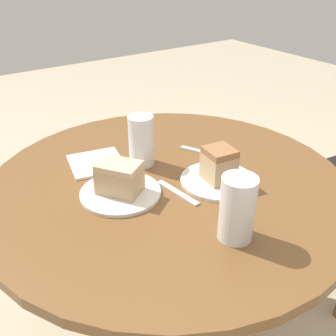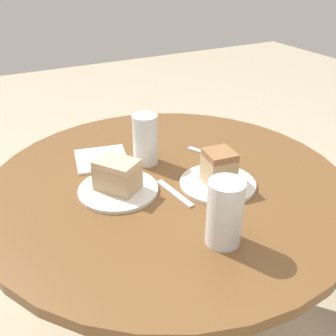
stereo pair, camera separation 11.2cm
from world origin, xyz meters
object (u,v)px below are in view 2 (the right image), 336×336
at_px(glass_lemonade, 145,142).
at_px(plate_near, 218,183).
at_px(glass_water, 224,216).
at_px(cake_slice_far, 117,175).
at_px(plate_far, 118,190).
at_px(cake_slice_near, 219,167).

bearing_deg(glass_lemonade, plate_near, 29.07).
bearing_deg(plate_near, glass_water, -31.59).
bearing_deg(glass_water, glass_lemonade, 179.19).
distance_m(cake_slice_far, glass_lemonade, 0.18).
height_order(plate_far, cake_slice_far, cake_slice_far).
distance_m(cake_slice_near, glass_lemonade, 0.25).
xyz_separation_m(cake_slice_near, glass_water, (0.21, -0.13, 0.01)).
height_order(plate_near, cake_slice_near, cake_slice_near).
bearing_deg(plate_near, plate_far, -111.32).
height_order(plate_far, glass_water, glass_water).
bearing_deg(glass_lemonade, plate_far, -49.99).
height_order(cake_slice_near, glass_water, glass_water).
xyz_separation_m(plate_near, glass_water, (0.21, -0.13, 0.07)).
bearing_deg(glass_water, plate_far, -156.69).
relative_size(plate_far, glass_lemonade, 1.41).
relative_size(cake_slice_near, glass_lemonade, 0.62).
distance_m(plate_far, cake_slice_far, 0.05).
xyz_separation_m(plate_far, glass_water, (0.31, 0.13, 0.07)).
bearing_deg(glass_lemonade, glass_water, -0.81).
bearing_deg(cake_slice_far, glass_lemonade, 130.01).
bearing_deg(plate_far, plate_near, 68.68).
relative_size(cake_slice_near, glass_water, 0.61).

